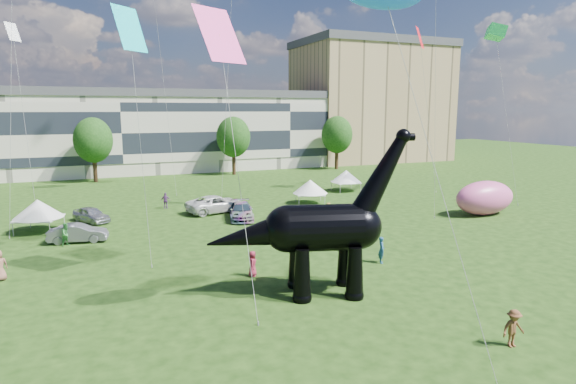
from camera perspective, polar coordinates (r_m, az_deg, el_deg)
name	(u,v)px	position (r m, az deg, el deg)	size (l,w,h in m)	color
ground	(385,316)	(24.69, 11.38, -14.21)	(220.00, 220.00, 0.00)	#16330C
terrace_row	(119,135)	(80.81, -19.36, 6.40)	(78.00, 11.00, 12.00)	beige
apartment_block	(370,104)	(98.90, 9.75, 10.21)	(28.00, 18.00, 22.00)	tan
tree_mid_left	(93,137)	(71.66, -22.12, 6.11)	(5.20, 5.20, 9.44)	#382314
tree_mid_right	(233,134)	(74.64, -6.50, 6.87)	(5.20, 5.20, 9.44)	#382314
tree_far_right	(337,132)	(81.53, 5.83, 7.12)	(5.20, 5.20, 9.44)	#382314
dinosaur_sculpture	(316,231)	(26.01, 3.35, -4.61)	(11.33, 4.65, 9.29)	black
car_silver	(91,215)	(46.43, -22.29, -2.49)	(1.64, 4.07, 1.39)	#AAAAAF
car_grey	(78,233)	(39.91, -23.63, -4.49)	(1.48, 4.26, 1.40)	slate
car_white	(217,204)	(47.56, -8.44, -1.41)	(2.77, 6.01, 1.67)	silver
car_dark	(241,211)	(44.38, -5.56, -2.26)	(2.10, 5.17, 1.50)	#595960
gazebo_near	(310,187)	(51.33, 2.64, 0.62)	(4.63, 4.63, 2.58)	white
gazebo_far	(346,176)	(59.73, 6.89, 1.85)	(4.02, 4.02, 2.59)	white
gazebo_left	(38,209)	(44.45, -27.50, -1.80)	(4.96, 4.96, 2.71)	silver
inflatable_pink	(485,198)	(49.58, 22.28, -0.65)	(6.53, 3.26, 3.26)	#E95AA1
visitors	(225,228)	(37.77, -7.47, -4.24)	(52.97, 38.25, 1.88)	maroon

